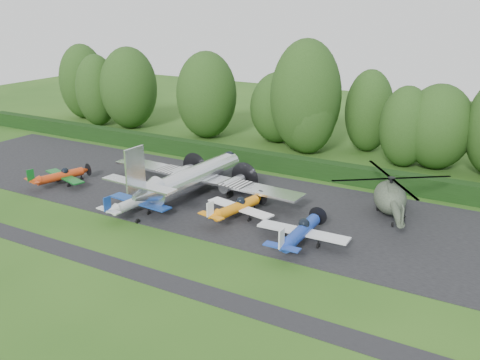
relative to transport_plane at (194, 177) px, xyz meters
The scene contains 20 objects.
ground 9.55m from the transport_plane, 93.75° to the right, with size 160.00×160.00×0.00m, color #224A14.
apron 2.21m from the transport_plane, 131.63° to the left, with size 70.00×18.00×0.01m, color black.
taxiway_verge 15.46m from the transport_plane, 92.28° to the right, with size 70.00×2.00×0.00m, color black.
hedgerow 11.87m from the transport_plane, 92.99° to the left, with size 90.00×1.60×2.00m, color black.
transport_plane is the anchor object (origin of this frame).
light_plane_red 15.01m from the transport_plane, 163.25° to the right, with size 6.50×6.83×2.50m.
light_plane_white 6.78m from the transport_plane, 109.04° to the right, with size 6.92×7.27×2.66m.
light_plane_orange 7.34m from the transport_plane, 24.24° to the right, with size 6.91×7.27×2.66m.
light_plane_blue 14.91m from the transport_plane, 20.78° to the right, with size 7.67×8.07×2.95m.
helicopter 18.95m from the transport_plane, 14.94° to the left, with size 11.19×13.10×3.61m.
tree_1 43.37m from the transport_plane, 149.32° to the left, with size 7.53×7.53×12.14m.
tree_2 23.97m from the transport_plane, 95.46° to the left, with size 7.70×7.70×9.68m.
tree_5 36.80m from the transport_plane, 148.59° to the left, with size 6.36×6.36×11.02m.
tree_6 32.97m from the transport_plane, 141.86° to the left, with size 8.59×8.59×12.30m.
tree_7 27.36m from the transport_plane, 68.64° to the left, with size 6.14×6.14×10.62m.
tree_8 24.63m from the transport_plane, 120.15° to the left, with size 8.51×8.51×12.22m.
tree_9 21.85m from the transport_plane, 82.30° to the left, with size 9.03×9.03×14.43m.
tree_10 29.22m from the transport_plane, 49.00° to the left, with size 7.89×7.89×9.92m.
tree_11 26.21m from the transport_plane, 53.12° to the left, with size 6.06×6.06×9.60m.
tree_12 21.03m from the transport_plane, 80.08° to the left, with size 7.09×7.09×10.83m.
Camera 1 is at (29.78, -32.39, 18.97)m, focal length 40.00 mm.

